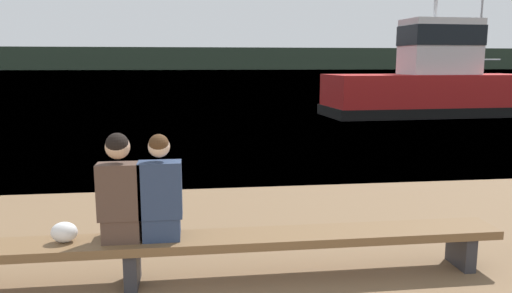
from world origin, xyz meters
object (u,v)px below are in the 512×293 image
bench_main (132,248)px  moored_sailboat (481,85)px  person_left (120,193)px  tugboat_red (430,85)px  shopping_bag (64,232)px  person_right (161,194)px

bench_main → moored_sailboat: moored_sailboat is taller
person_left → tugboat_red: bearing=54.5°
person_left → moored_sailboat: moored_sailboat is taller
person_left → shopping_bag: (-0.52, 0.02, -0.36)m
person_right → shopping_bag: 0.95m
person_right → shopping_bag: size_ratio=4.18×
bench_main → person_right: size_ratio=7.20×
tugboat_red → moored_sailboat: size_ratio=1.13×
person_left → person_right: (0.37, 0.00, -0.03)m
bench_main → shopping_bag: size_ratio=30.11×
person_right → moored_sailboat: bearing=53.3°
person_right → shopping_bag: person_right is taller
moored_sailboat → bench_main: bearing=137.4°
person_left → tugboat_red: tugboat_red is taller
bench_main → tugboat_red: bearing=54.8°
person_left → shopping_bag: person_left is taller
bench_main → shopping_bag: (-0.60, 0.03, 0.17)m
bench_main → moored_sailboat: size_ratio=0.98×
moored_sailboat → shopping_bag: bearing=136.5°
person_left → moored_sailboat: size_ratio=0.14×
person_right → moored_sailboat: (18.15, 24.31, -0.18)m
shopping_bag → tugboat_red: size_ratio=0.03×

